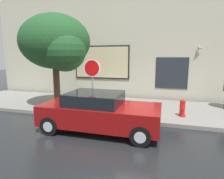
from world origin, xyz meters
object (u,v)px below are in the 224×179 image
at_px(stop_sign, 92,76).
at_px(parked_car, 99,112).
at_px(street_tree, 57,44).
at_px(fire_hydrant, 182,108).

bearing_deg(stop_sign, parked_car, -59.72).
relative_size(parked_car, street_tree, 0.93).
relative_size(parked_car, stop_sign, 1.75).
relative_size(fire_hydrant, street_tree, 0.16).
bearing_deg(stop_sign, street_tree, 163.26).
xyz_separation_m(street_tree, stop_sign, (2.03, -0.61, -1.41)).
bearing_deg(street_tree, parked_car, -34.95).
height_order(street_tree, stop_sign, street_tree).
height_order(fire_hydrant, street_tree, street_tree).
bearing_deg(stop_sign, fire_hydrant, 10.81).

